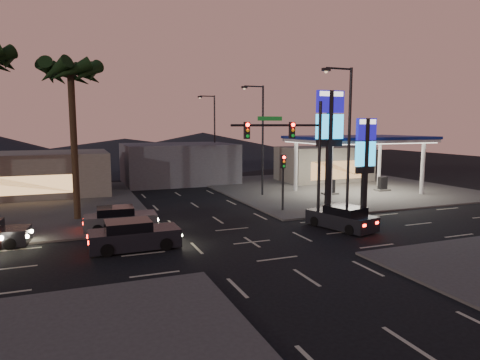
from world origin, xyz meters
name	(u,v)px	position (x,y,z in m)	size (l,w,h in m)	color
ground	(252,242)	(0.00, 0.00, 0.00)	(140.00, 140.00, 0.00)	black
corner_lot_ne	(333,187)	(16.00, 16.00, 0.06)	(24.00, 24.00, 0.12)	#47443F
gas_station	(359,140)	(16.00, 12.00, 5.08)	(12.20, 8.20, 5.47)	silver
convenience_store	(324,164)	(18.00, 21.00, 2.00)	(10.00, 6.00, 4.00)	#726B5B
pylon_sign_tall	(330,127)	(8.50, 5.50, 6.39)	(2.20, 0.35, 9.00)	black
pylon_sign_short	(366,150)	(11.00, 4.50, 4.66)	(1.60, 0.35, 7.00)	black
traffic_signal_mast	(295,146)	(3.76, 1.99, 5.23)	(6.10, 0.39, 8.00)	black
pedestal_signal	(283,173)	(5.50, 6.98, 2.92)	(0.32, 0.39, 4.30)	black
streetlight_near	(346,138)	(6.79, 1.00, 5.72)	(2.14, 0.25, 10.00)	black
streetlight_mid	(261,134)	(6.79, 14.00, 5.72)	(2.14, 0.25, 10.00)	black
streetlight_far	(213,132)	(6.79, 28.00, 5.72)	(2.14, 0.25, 10.00)	black
palm_a	(71,81)	(-9.00, 9.50, 9.43)	(4.41, 4.41, 10.86)	black
building_far_west	(16,175)	(-14.00, 22.00, 2.00)	(16.00, 8.00, 4.00)	#726B5B
building_far_mid	(178,163)	(2.00, 26.00, 2.20)	(12.00, 9.00, 4.40)	#4C4C51
hill_right	(203,145)	(15.00, 60.00, 2.50)	(50.00, 50.00, 5.00)	black
hill_center	(125,149)	(0.00, 60.00, 2.00)	(60.00, 60.00, 4.00)	black
car_lane_a_front	(133,236)	(-6.35, 1.09, 0.72)	(4.81, 2.08, 1.55)	black
car_lane_b_front	(119,219)	(-6.59, 5.66, 0.68)	(4.57, 2.08, 1.46)	#535355
suv_station	(342,218)	(6.52, 0.80, 0.69)	(2.98, 4.76, 1.48)	black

